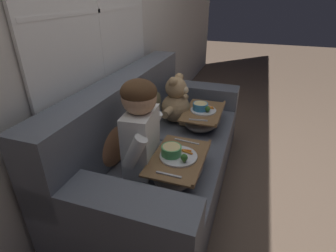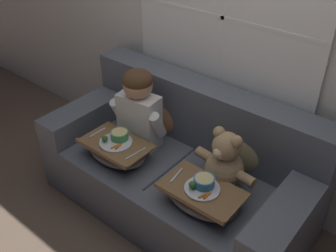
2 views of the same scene
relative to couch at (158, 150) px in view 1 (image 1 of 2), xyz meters
name	(u,v)px [view 1 (image 1 of 2)]	position (x,y,z in m)	size (l,w,h in m)	color
ground_plane	(166,184)	(0.00, -0.07, -0.32)	(14.00, 14.00, 0.00)	brown
wall_back_with_window	(92,11)	(0.00, 0.44, 0.98)	(8.00, 0.08, 2.60)	beige
couch	(158,150)	(0.00, 0.00, 0.00)	(1.86, 0.88, 0.87)	#565B66
throw_pillow_behind_child	(110,138)	(-0.36, 0.19, 0.27)	(0.37, 0.18, 0.38)	#B2754C
throw_pillow_behind_teddy	(152,99)	(0.36, 0.19, 0.27)	(0.34, 0.16, 0.35)	tan
child_figure	(140,123)	(-0.36, -0.03, 0.41)	(0.42, 0.22, 0.58)	white
teddy_bear	(176,102)	(0.35, -0.04, 0.27)	(0.44, 0.31, 0.41)	tan
lap_tray_child	(178,165)	(-0.36, -0.27, 0.17)	(0.47, 0.31, 0.20)	slate
lap_tray_teddy	(203,117)	(0.35, -0.27, 0.17)	(0.48, 0.30, 0.20)	slate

